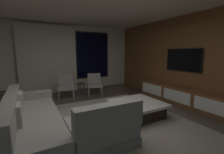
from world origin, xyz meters
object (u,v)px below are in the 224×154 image
at_px(coffee_table, 137,109).
at_px(accent_chair_by_curtain, 66,85).
at_px(book_stack_on_coffee_table, 134,100).
at_px(accent_chair_near_window, 94,83).
at_px(side_stool, 81,85).
at_px(media_console, 182,97).
at_px(mounted_tv, 183,60).
at_px(sectional_couch, 50,124).

xyz_separation_m(coffee_table, accent_chair_by_curtain, (-1.18, 2.55, 0.25)).
relative_size(book_stack_on_coffee_table, accent_chair_near_window, 0.33).
distance_m(book_stack_on_coffee_table, side_stool, 2.55).
bearing_deg(media_console, side_stool, 133.37).
bearing_deg(accent_chair_by_curtain, mounted_tv, -37.16).
bearing_deg(media_console, sectional_couch, -178.74).
bearing_deg(coffee_table, accent_chair_by_curtain, 114.77).
relative_size(accent_chair_near_window, side_stool, 1.70).
bearing_deg(accent_chair_near_window, coffee_table, -86.91).
height_order(sectional_couch, coffee_table, sectional_couch).
xyz_separation_m(coffee_table, mounted_tv, (1.91, 0.21, 1.16)).
distance_m(accent_chair_near_window, mounted_tv, 3.16).
bearing_deg(media_console, book_stack_on_coffee_table, 179.23).
bearing_deg(book_stack_on_coffee_table, coffee_table, -27.85).
relative_size(accent_chair_by_curtain, side_stool, 1.70).
xyz_separation_m(sectional_couch, coffee_table, (2.03, 0.07, -0.10)).
height_order(accent_chair_by_curtain, side_stool, accent_chair_by_curtain).
bearing_deg(accent_chair_near_window, book_stack_on_coffee_table, -88.54).
height_order(book_stack_on_coffee_table, accent_chair_near_window, accent_chair_near_window).
relative_size(side_stool, media_console, 0.15).
bearing_deg(book_stack_on_coffee_table, mounted_tv, 5.04).
distance_m(accent_chair_near_window, side_stool, 0.52).
bearing_deg(coffee_table, book_stack_on_coffee_table, 152.15).
height_order(coffee_table, book_stack_on_coffee_table, book_stack_on_coffee_table).
bearing_deg(accent_chair_near_window, mounted_tv, -47.60).
distance_m(coffee_table, accent_chair_by_curtain, 2.82).
bearing_deg(book_stack_on_coffee_table, media_console, -0.77).
bearing_deg(media_console, mounted_tv, 47.61).
xyz_separation_m(accent_chair_by_curtain, mounted_tv, (3.08, -2.34, 0.92)).
relative_size(coffee_table, mounted_tv, 0.96).
height_order(coffee_table, accent_chair_near_window, accent_chair_near_window).
height_order(coffee_table, media_console, media_console).
xyz_separation_m(side_stool, media_console, (2.37, -2.51, -0.12)).
xyz_separation_m(side_stool, mounted_tv, (2.55, -2.31, 0.98)).
height_order(sectional_couch, accent_chair_near_window, sectional_couch).
distance_m(sectional_couch, mounted_tv, 4.09).
relative_size(accent_chair_near_window, mounted_tv, 0.65).
relative_size(media_console, mounted_tv, 2.58).
xyz_separation_m(accent_chair_near_window, media_console, (1.86, -2.43, -0.18)).
bearing_deg(mounted_tv, side_stool, 137.83).
height_order(sectional_couch, media_console, sectional_couch).
bearing_deg(accent_chair_near_window, sectional_couch, -127.07).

